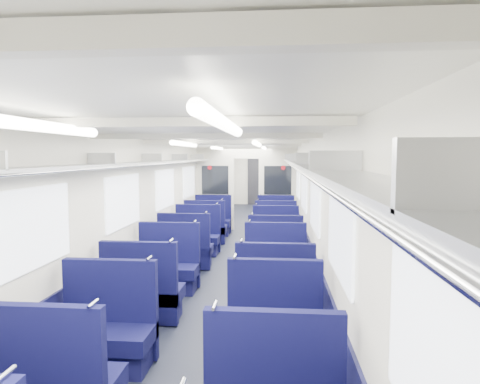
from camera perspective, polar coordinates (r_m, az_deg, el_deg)
floor at (r=9.07m, az=-0.46°, el=-8.30°), size 2.80×18.00×0.01m
ceiling at (r=8.83m, az=-0.47°, el=6.71°), size 2.80×18.00×0.01m
wall_left at (r=9.11m, az=-9.26°, el=-0.81°), size 0.02×18.00×2.35m
dado_left at (r=9.23m, az=-9.10°, el=-5.91°), size 0.03×17.90×0.70m
wall_right at (r=8.85m, az=8.60°, el=-0.97°), size 0.02×18.00×2.35m
dado_right at (r=8.97m, az=8.43°, el=-6.22°), size 0.03×17.90×0.70m
wall_far at (r=17.83m, az=2.28°, el=2.07°), size 2.80×0.02×2.35m
luggage_rack_left at (r=9.02m, az=-8.18°, el=4.23°), size 0.36×17.40×0.18m
luggage_rack_right at (r=8.79m, az=7.45°, el=4.22°), size 0.36×17.40×0.18m
windows at (r=8.40m, az=-0.76°, el=0.45°), size 2.78×15.60×0.75m
ceiling_fittings at (r=8.57m, az=-0.63°, el=6.35°), size 2.70×16.06×0.11m
end_door at (r=17.78m, az=2.27°, el=1.50°), size 0.75×0.06×2.00m
bulkhead at (r=11.71m, az=0.86°, el=0.82°), size 2.80×0.10×2.35m
seat_6 at (r=4.56m, az=-17.78°, el=-17.90°), size 0.96×0.53×1.08m
seat_7 at (r=4.38m, az=4.72°, el=-18.65°), size 0.96×0.53×1.08m
seat_8 at (r=5.56m, az=-13.12°, el=-13.55°), size 0.96×0.53×1.08m
seat_9 at (r=5.36m, az=4.77°, el=-14.13°), size 0.96×0.53×1.08m
seat_10 at (r=6.67m, az=-9.84°, el=-10.34°), size 0.96×0.53×1.08m
seat_11 at (r=6.58m, az=4.82°, el=-10.49°), size 0.96×0.53×1.08m
seat_12 at (r=7.88m, az=-7.43°, el=-7.91°), size 0.96×0.53×1.08m
seat_13 at (r=7.60m, az=4.84°, el=-8.38°), size 0.96×0.53×1.08m
seat_14 at (r=8.96m, az=-5.88°, el=-6.33°), size 0.96×0.53×1.08m
seat_15 at (r=8.74m, az=4.86°, el=-6.61°), size 0.96×0.53×1.08m
seat_16 at (r=9.99m, az=-4.72°, el=-5.14°), size 0.96×0.53×1.08m
seat_17 at (r=9.94m, az=4.88°, el=-5.20°), size 0.96×0.53×1.08m
seat_18 at (r=11.06m, az=-3.76°, el=-4.14°), size 0.96×0.53×1.08m
seat_19 at (r=10.98m, az=4.89°, el=-4.22°), size 0.96×0.53×1.08m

